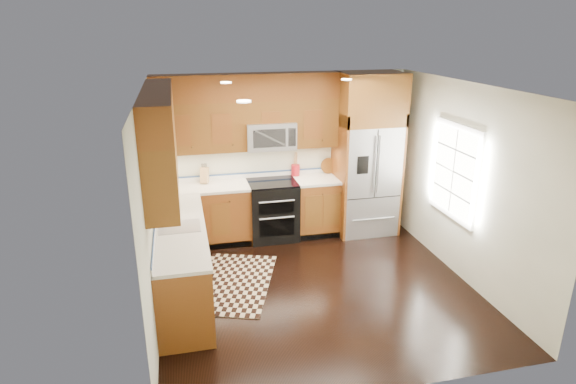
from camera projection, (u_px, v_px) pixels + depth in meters
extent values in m
plane|color=black|center=(316.00, 286.00, 6.37)|extent=(4.00, 4.00, 0.00)
cube|color=silver|center=(283.00, 154.00, 7.78)|extent=(4.00, 0.02, 2.60)
cube|color=silver|center=(151.00, 207.00, 5.51)|extent=(0.02, 4.00, 2.60)
cube|color=silver|center=(463.00, 183.00, 6.36)|extent=(0.02, 4.00, 2.60)
cube|color=white|center=(455.00, 171.00, 6.51)|extent=(0.04, 1.10, 1.30)
cube|color=white|center=(454.00, 171.00, 6.51)|extent=(0.02, 0.95, 1.15)
cube|color=brown|center=(205.00, 216.00, 7.50)|extent=(1.37, 0.60, 0.90)
cube|color=brown|center=(317.00, 207.00, 7.88)|extent=(0.72, 0.60, 0.90)
cube|color=brown|center=(183.00, 263.00, 6.04)|extent=(0.60, 2.40, 0.90)
cube|color=silver|center=(252.00, 184.00, 7.50)|extent=(2.85, 0.62, 0.04)
cube|color=silver|center=(180.00, 228.00, 5.88)|extent=(0.62, 2.40, 0.04)
cube|color=brown|center=(249.00, 125.00, 7.33)|extent=(2.85, 0.33, 0.75)
cube|color=brown|center=(162.00, 158.00, 5.56)|extent=(0.33, 2.40, 0.75)
cube|color=brown|center=(248.00, 87.00, 7.14)|extent=(2.85, 0.33, 0.40)
cube|color=brown|center=(158.00, 108.00, 5.37)|extent=(0.33, 2.40, 0.40)
cube|color=black|center=(273.00, 211.00, 7.70)|extent=(0.76, 0.64, 0.92)
cube|color=black|center=(272.00, 183.00, 7.54)|extent=(0.76, 0.60, 0.02)
cube|color=black|center=(277.00, 208.00, 7.35)|extent=(0.55, 0.01, 0.18)
cube|color=black|center=(277.00, 228.00, 7.46)|extent=(0.55, 0.01, 0.28)
cylinder|color=#B2B2B7|center=(277.00, 202.00, 7.29)|extent=(0.55, 0.02, 0.02)
cylinder|color=#B2B2B7|center=(277.00, 218.00, 7.38)|extent=(0.55, 0.02, 0.02)
cube|color=#B2B2B7|center=(270.00, 135.00, 7.42)|extent=(0.76, 0.40, 0.42)
cube|color=black|center=(269.00, 138.00, 7.23)|extent=(0.50, 0.01, 0.28)
cube|color=#B2B2B7|center=(366.00, 179.00, 7.84)|extent=(0.90, 0.74, 1.80)
cube|color=black|center=(376.00, 164.00, 7.38)|extent=(0.01, 0.01, 1.08)
cube|color=black|center=(363.00, 165.00, 7.34)|extent=(0.18, 0.01, 0.28)
cube|color=brown|center=(339.00, 175.00, 7.71)|extent=(0.04, 0.74, 2.00)
cube|color=brown|center=(393.00, 171.00, 7.91)|extent=(0.04, 0.74, 2.00)
cube|color=brown|center=(370.00, 98.00, 7.42)|extent=(0.98, 0.74, 0.80)
cube|color=#B2B2B7|center=(180.00, 226.00, 5.87)|extent=(0.50, 0.42, 0.02)
cylinder|color=#B2B2B7|center=(162.00, 211.00, 5.99)|extent=(0.02, 0.02, 0.28)
torus|color=#B2B2B7|center=(161.00, 203.00, 5.87)|extent=(0.18, 0.02, 0.18)
cube|color=black|center=(233.00, 282.00, 6.45)|extent=(1.44, 1.84, 0.01)
cube|color=tan|center=(205.00, 175.00, 7.48)|extent=(0.15, 0.18, 0.24)
cylinder|color=#A8141E|center=(295.00, 170.00, 7.85)|extent=(0.18, 0.18, 0.18)
cylinder|color=brown|center=(328.00, 173.00, 8.00)|extent=(0.28, 0.28, 0.02)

